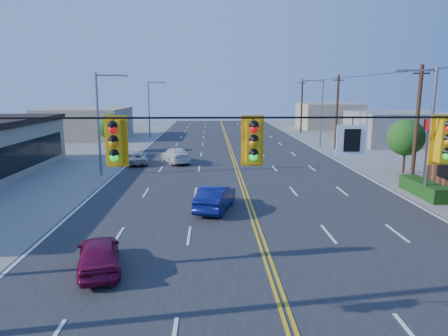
{
  "coord_description": "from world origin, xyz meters",
  "views": [
    {
      "loc": [
        -2.21,
        -9.51,
        6.63
      ],
      "look_at": [
        -1.46,
        13.32,
        2.2
      ],
      "focal_mm": 32.0,
      "sensor_mm": 36.0,
      "label": 1
    }
  ],
  "objects_px": {
    "car_blue": "(215,199)",
    "car_white": "(176,156)",
    "signal_span": "(297,163)",
    "car_magenta": "(99,255)",
    "car_silver": "(137,159)"
  },
  "relations": [
    {
      "from": "car_blue",
      "to": "car_white",
      "type": "xyz_separation_m",
      "value": [
        -3.52,
        15.09,
        -0.01
      ]
    },
    {
      "from": "signal_span",
      "to": "car_white",
      "type": "distance_m",
      "value": 28.05
    },
    {
      "from": "car_magenta",
      "to": "car_silver",
      "type": "distance_m",
      "value": 22.11
    },
    {
      "from": "car_white",
      "to": "car_silver",
      "type": "bearing_deg",
      "value": -8.97
    },
    {
      "from": "car_white",
      "to": "car_silver",
      "type": "relative_size",
      "value": 1.23
    },
    {
      "from": "car_silver",
      "to": "car_white",
      "type": "bearing_deg",
      "value": 179.2
    },
    {
      "from": "car_silver",
      "to": "signal_span",
      "type": "bearing_deg",
      "value": 96.26
    },
    {
      "from": "car_white",
      "to": "car_magenta",
      "type": "bearing_deg",
      "value": 67.38
    },
    {
      "from": "car_magenta",
      "to": "car_silver",
      "type": "height_order",
      "value": "car_magenta"
    },
    {
      "from": "signal_span",
      "to": "car_magenta",
      "type": "xyz_separation_m",
      "value": [
        -6.28,
        4.54,
        -4.25
      ]
    },
    {
      "from": "car_magenta",
      "to": "signal_span",
      "type": "bearing_deg",
      "value": 129.04
    },
    {
      "from": "car_magenta",
      "to": "car_blue",
      "type": "bearing_deg",
      "value": -135.32
    },
    {
      "from": "signal_span",
      "to": "car_blue",
      "type": "height_order",
      "value": "signal_span"
    },
    {
      "from": "car_blue",
      "to": "car_white",
      "type": "height_order",
      "value": "car_blue"
    },
    {
      "from": "car_magenta",
      "to": "car_blue",
      "type": "height_order",
      "value": "car_blue"
    }
  ]
}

